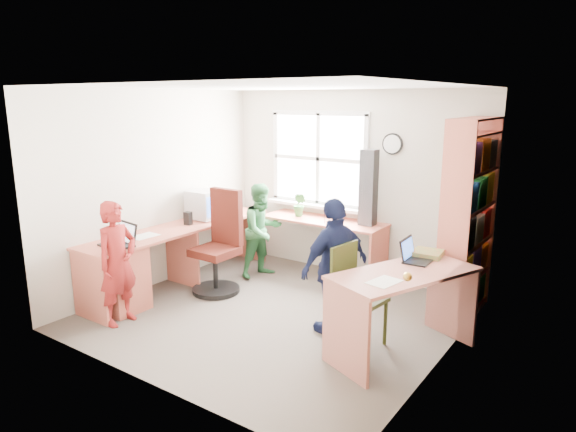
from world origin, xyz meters
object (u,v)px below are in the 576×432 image
object	(u,v)px
person_red	(118,263)
person_navy	(335,266)
wooden_chair	(353,291)
cd_tower	(369,188)
right_desk	(403,294)
laptop_right	(414,256)
l_desk	(170,260)
swivel_chair	(220,248)
laptop_left	(121,240)
crt_monitor	(204,205)
person_green	(262,230)
potted_plant	(300,205)
bookshelf	(468,224)

from	to	relation	value
person_red	person_navy	world-z (taller)	person_navy
wooden_chair	cd_tower	distance (m)	1.86
right_desk	laptop_right	size ratio (longest dim) A/B	4.69
l_desk	person_navy	world-z (taller)	person_navy
swivel_chair	wooden_chair	bearing A→B (deg)	-9.09
right_desk	laptop_left	bearing A→B (deg)	-141.99
l_desk	crt_monitor	distance (m)	1.00
person_red	person_green	world-z (taller)	person_red
potted_plant	person_green	xyz separation A→B (m)	(-0.28, -0.45, -0.30)
right_desk	person_red	xyz separation A→B (m)	(-2.66, -1.03, 0.07)
wooden_chair	laptop_left	distance (m)	2.54
crt_monitor	right_desk	bearing A→B (deg)	-11.67
laptop_left	laptop_right	size ratio (longest dim) A/B	1.23
swivel_chair	crt_monitor	distance (m)	0.78
right_desk	cd_tower	size ratio (longest dim) A/B	1.60
right_desk	cd_tower	world-z (taller)	cd_tower
person_red	right_desk	bearing A→B (deg)	-72.63
person_red	person_navy	xyz separation A→B (m)	(1.93, 1.08, 0.04)
person_green	wooden_chair	bearing A→B (deg)	-104.25
crt_monitor	laptop_right	distance (m)	2.96
right_desk	crt_monitor	world-z (taller)	crt_monitor
right_desk	crt_monitor	xyz separation A→B (m)	(-3.00, 0.60, 0.37)
person_red	wooden_chair	bearing A→B (deg)	-70.15
wooden_chair	laptop_left	size ratio (longest dim) A/B	2.44
right_desk	person_red	distance (m)	2.86
laptop_right	potted_plant	xyz separation A→B (m)	(-2.01, 1.08, 0.07)
potted_plant	person_green	size ratio (longest dim) A/B	0.26
laptop_right	potted_plant	bearing A→B (deg)	59.40
l_desk	person_green	bearing A→B (deg)	70.77
swivel_chair	wooden_chair	world-z (taller)	swivel_chair
person_navy	laptop_left	bearing A→B (deg)	-47.91
wooden_chair	laptop_left	world-z (taller)	laptop_left
laptop_left	crt_monitor	bearing A→B (deg)	103.78
cd_tower	bookshelf	bearing A→B (deg)	-14.42
wooden_chair	laptop_right	xyz separation A→B (m)	(0.41, 0.42, 0.32)
crt_monitor	laptop_right	xyz separation A→B (m)	(2.95, -0.25, -0.10)
laptop_left	bookshelf	bearing A→B (deg)	42.33
crt_monitor	person_navy	world-z (taller)	person_navy
swivel_chair	laptop_left	world-z (taller)	swivel_chair
laptop_left	laptop_right	bearing A→B (deg)	31.12
laptop_right	person_navy	world-z (taller)	person_navy
right_desk	person_navy	xyz separation A→B (m)	(-0.73, 0.05, 0.11)
right_desk	potted_plant	distance (m)	2.53
right_desk	person_green	size ratio (longest dim) A/B	1.22
crt_monitor	potted_plant	bearing A→B (deg)	41.13
laptop_left	person_green	bearing A→B (deg)	82.08
l_desk	laptop_right	distance (m)	2.80
laptop_left	potted_plant	bearing A→B (deg)	78.80
l_desk	wooden_chair	xyz separation A→B (m)	(2.30, 0.18, 0.06)
right_desk	swivel_chair	distance (m)	2.45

